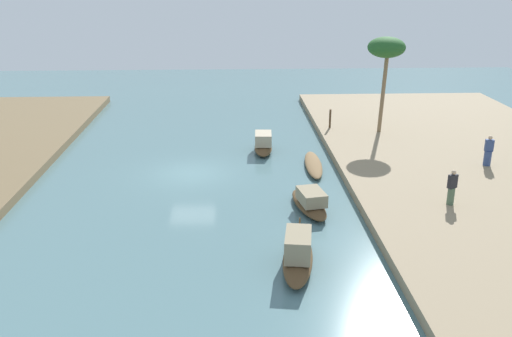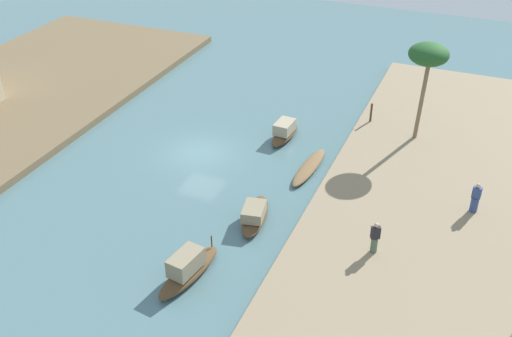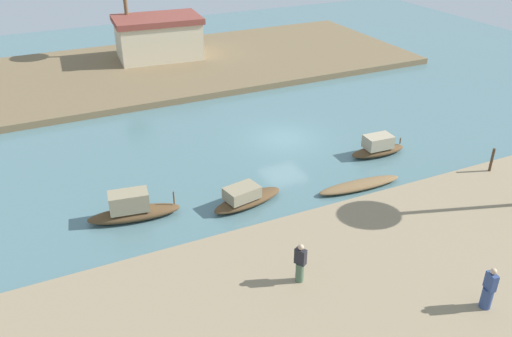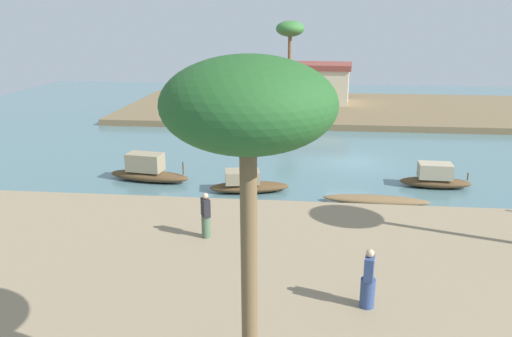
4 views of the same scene
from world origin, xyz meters
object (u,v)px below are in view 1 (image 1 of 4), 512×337
(person_by_mooring, at_px, (488,153))
(person_on_near_bank, at_px, (452,188))
(sampan_open_hull, at_px, (310,202))
(mooring_post, at_px, (330,119))
(sampan_downstream_large, at_px, (263,144))
(palm_tree_left_far, at_px, (386,49))
(sampan_upstream_small, at_px, (298,254))
(sampan_near_left_bank, at_px, (313,165))

(person_by_mooring, bearing_deg, person_on_near_bank, 63.78)
(sampan_open_hull, xyz_separation_m, mooring_post, (12.55, -3.07, 0.70))
(person_on_near_bank, relative_size, person_by_mooring, 0.98)
(sampan_downstream_large, relative_size, person_by_mooring, 2.02)
(person_on_near_bank, bearing_deg, sampan_downstream_large, -79.13)
(mooring_post, bearing_deg, sampan_downstream_large, 127.01)
(sampan_open_hull, height_order, palm_tree_left_far, palm_tree_left_far)
(sampan_open_hull, relative_size, sampan_upstream_small, 0.90)
(mooring_post, relative_size, palm_tree_left_far, 0.21)
(sampan_upstream_small, height_order, sampan_near_left_bank, sampan_upstream_small)
(sampan_downstream_large, relative_size, sampan_upstream_small, 0.78)
(sampan_downstream_large, distance_m, person_on_near_bank, 12.58)
(sampan_near_left_bank, height_order, person_by_mooring, person_by_mooring)
(sampan_upstream_small, relative_size, mooring_post, 3.38)
(sampan_upstream_small, relative_size, sampan_near_left_bank, 0.93)
(sampan_downstream_large, xyz_separation_m, sampan_upstream_small, (-14.17, -0.51, 0.05))
(sampan_open_hull, bearing_deg, palm_tree_left_far, -39.26)
(mooring_post, bearing_deg, person_on_near_bank, -166.02)
(sampan_upstream_small, distance_m, person_by_mooring, 15.11)
(palm_tree_left_far, bearing_deg, sampan_near_left_bank, 136.89)
(sampan_open_hull, bearing_deg, person_by_mooring, -77.01)
(person_on_near_bank, relative_size, mooring_post, 1.29)
(sampan_open_hull, relative_size, sampan_downstream_large, 1.15)
(sampan_open_hull, relative_size, palm_tree_left_far, 0.63)
(sampan_near_left_bank, distance_m, palm_tree_left_far, 9.54)
(person_on_near_bank, xyz_separation_m, mooring_post, (13.22, 3.29, -0.13))
(sampan_downstream_large, relative_size, sampan_near_left_bank, 0.73)
(sampan_upstream_small, bearing_deg, sampan_near_left_bank, -2.53)
(person_on_near_bank, relative_size, palm_tree_left_far, 0.27)
(sampan_upstream_small, relative_size, palm_tree_left_far, 0.70)
(sampan_open_hull, relative_size, mooring_post, 3.04)
(sampan_open_hull, height_order, mooring_post, mooring_post)
(sampan_open_hull, height_order, sampan_near_left_bank, sampan_open_hull)
(person_on_near_bank, bearing_deg, sampan_near_left_bank, -79.64)
(sampan_downstream_large, xyz_separation_m, person_on_near_bank, (-9.66, -8.02, 0.76))
(sampan_upstream_small, bearing_deg, person_by_mooring, -41.29)
(sampan_upstream_small, xyz_separation_m, person_on_near_bank, (4.51, -7.51, 0.71))
(sampan_upstream_small, xyz_separation_m, sampan_near_left_bank, (11.07, -2.17, -0.34))
(sampan_downstream_large, relative_size, mooring_post, 2.65)
(sampan_downstream_large, distance_m, mooring_post, 5.96)
(sampan_upstream_small, relative_size, person_on_near_bank, 2.62)
(sampan_near_left_bank, height_order, person_on_near_bank, person_on_near_bank)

